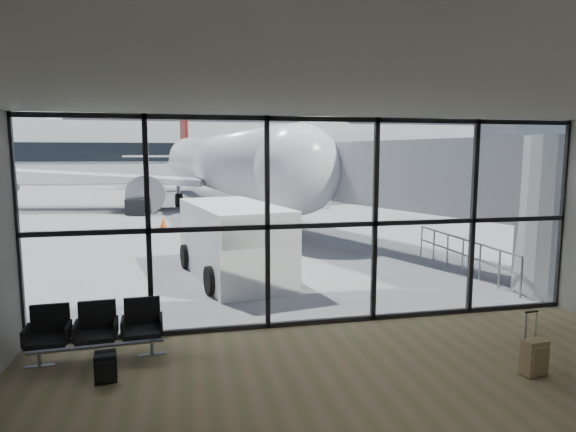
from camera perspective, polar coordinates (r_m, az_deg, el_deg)
name	(u,v)px	position (r m, az deg, el deg)	size (l,w,h in m)	color
ground	(214,191)	(50.05, -8.76, 2.99)	(220.00, 220.00, 0.00)	slate
lounge_shell	(437,246)	(5.88, 17.23, -3.42)	(12.02, 8.01, 4.51)	#696342
glass_curtain_wall	(322,223)	(10.34, 4.09, -0.84)	(12.10, 0.12, 4.50)	white
jet_bridge	(395,180)	(18.63, 12.60, 4.21)	(8.00, 16.50, 4.33)	#9A9D9F
apron_railing	(463,250)	(16.07, 20.00, -3.86)	(0.06, 5.46, 1.11)	gray
far_terminal	(200,151)	(71.84, -10.33, 7.61)	(80.00, 12.20, 11.00)	silver
tree_3	(25,148)	(85.33, -28.73, 7.05)	(4.95, 4.95, 7.12)	#382619
tree_4	(66,144)	(83.84, -24.79, 7.71)	(5.61, 5.61, 8.07)	#382619
tree_5	(106,141)	(82.76, -20.72, 8.36)	(6.27, 6.27, 9.03)	#382619
seating_row	(97,328)	(9.65, -21.71, -12.21)	(2.34, 0.77, 1.04)	gray
backpack	(106,368)	(8.75, -20.80, -16.47)	(0.37, 0.35, 0.52)	black
suitcase	(535,357)	(9.39, 27.21, -14.64)	(0.43, 0.33, 1.09)	#8E774F
airliner	(216,164)	(36.28, -8.54, 6.17)	(33.09, 38.52, 9.95)	silver
service_van	(235,240)	(14.61, -6.35, -2.86)	(3.25, 5.44, 2.22)	white
belt_loader	(143,204)	(31.97, -16.80, 1.39)	(2.03, 3.93, 1.73)	black
traffic_cone_a	(163,223)	(25.11, -14.55, -0.82)	(0.38, 0.38, 0.54)	#F1590C
traffic_cone_c	(297,224)	(24.09, 1.12, -0.91)	(0.39, 0.39, 0.56)	orange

